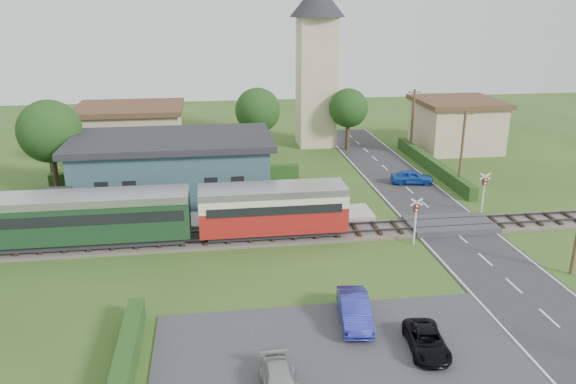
{
  "coord_description": "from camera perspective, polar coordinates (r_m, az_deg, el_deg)",
  "views": [
    {
      "loc": [
        -6.9,
        -33.66,
        15.48
      ],
      "look_at": [
        -1.56,
        4.0,
        2.6
      ],
      "focal_mm": 35.0,
      "sensor_mm": 36.0,
      "label": 1
    }
  ],
  "objects": [
    {
      "name": "ground",
      "position": [
        37.69,
        3.22,
        -5.57
      ],
      "size": [
        120.0,
        120.0,
        0.0
      ],
      "primitive_type": "plane",
      "color": "#2D4C19"
    },
    {
      "name": "railway_track",
      "position": [
        39.44,
        2.66,
        -4.24
      ],
      "size": [
        76.0,
        3.2,
        0.49
      ],
      "color": "#4C443D",
      "rests_on": "ground"
    },
    {
      "name": "road",
      "position": [
        40.71,
        17.21,
        -4.49
      ],
      "size": [
        6.0,
        70.0,
        0.05
      ],
      "primitive_type": "cube",
      "color": "#28282B",
      "rests_on": "ground"
    },
    {
      "name": "car_park",
      "position": [
        27.15,
        5.07,
        -16.04
      ],
      "size": [
        17.0,
        9.0,
        0.08
      ],
      "primitive_type": "cube",
      "color": "#333335",
      "rests_on": "ground"
    },
    {
      "name": "crossing_deck",
      "position": [
        42.31,
        16.12,
        -3.2
      ],
      "size": [
        6.2,
        3.4,
        0.45
      ],
      "primitive_type": "cube",
      "color": "#333335",
      "rests_on": "ground"
    },
    {
      "name": "platform",
      "position": [
        41.87,
        -11.76,
        -3.07
      ],
      "size": [
        30.0,
        3.0,
        0.45
      ],
      "primitive_type": "cube",
      "color": "gray",
      "rests_on": "ground"
    },
    {
      "name": "equipment_hut",
      "position": [
        42.69,
        -22.67,
        -1.56
      ],
      "size": [
        2.3,
        2.3,
        2.55
      ],
      "color": "#BFB890",
      "rests_on": "platform"
    },
    {
      "name": "station_building",
      "position": [
        46.56,
        -11.58,
        2.38
      ],
      "size": [
        16.0,
        9.0,
        5.3
      ],
      "color": "#2B535F",
      "rests_on": "ground"
    },
    {
      "name": "train",
      "position": [
        40.15,
        -26.11,
        -2.63
      ],
      "size": [
        43.2,
        2.9,
        3.4
      ],
      "color": "#232328",
      "rests_on": "ground"
    },
    {
      "name": "church_tower",
      "position": [
        63.02,
        2.93,
        13.91
      ],
      "size": [
        6.0,
        6.0,
        17.6
      ],
      "color": "#BFB890",
      "rests_on": "ground"
    },
    {
      "name": "house_west",
      "position": [
        60.57,
        -15.65,
        5.92
      ],
      "size": [
        10.8,
        8.8,
        5.5
      ],
      "color": "tan",
      "rests_on": "ground"
    },
    {
      "name": "house_east",
      "position": [
        64.88,
        16.72,
        6.65
      ],
      "size": [
        8.8,
        8.8,
        5.5
      ],
      "color": "tan",
      "rests_on": "ground"
    },
    {
      "name": "hedge_carpark",
      "position": [
        26.6,
        -16.14,
        -16.15
      ],
      "size": [
        0.8,
        9.0,
        1.2
      ],
      "primitive_type": "cube",
      "color": "#193814",
      "rests_on": "ground"
    },
    {
      "name": "hedge_roadside",
      "position": [
        55.97,
        14.42,
        2.69
      ],
      "size": [
        0.8,
        18.0,
        1.2
      ],
      "primitive_type": "cube",
      "color": "#193814",
      "rests_on": "ground"
    },
    {
      "name": "hedge_station",
      "position": [
        51.45,
        -11.18,
        1.59
      ],
      "size": [
        22.0,
        0.8,
        1.3
      ],
      "primitive_type": "cube",
      "color": "#193814",
      "rests_on": "ground"
    },
    {
      "name": "tree_a",
      "position": [
        50.45,
        -23.05,
        5.67
      ],
      "size": [
        5.2,
        5.2,
        8.0
      ],
      "color": "#332316",
      "rests_on": "ground"
    },
    {
      "name": "tree_b",
      "position": [
        57.83,
        -3.1,
        8.26
      ],
      "size": [
        4.6,
        4.6,
        7.34
      ],
      "color": "#332316",
      "rests_on": "ground"
    },
    {
      "name": "tree_c",
      "position": [
        61.49,
        6.16,
        8.46
      ],
      "size": [
        4.2,
        4.2,
        6.78
      ],
      "color": "#332316",
      "rests_on": "ground"
    },
    {
      "name": "utility_pole_c",
      "position": [
        49.92,
        17.25,
        4.13
      ],
      "size": [
        1.4,
        0.22,
        7.0
      ],
      "color": "#473321",
      "rests_on": "ground"
    },
    {
      "name": "utility_pole_d",
      "position": [
        60.7,
        12.54,
        7.01
      ],
      "size": [
        1.4,
        0.22,
        7.0
      ],
      "color": "#473321",
      "rests_on": "ground"
    },
    {
      "name": "crossing_signal_near",
      "position": [
        38.22,
        12.86,
        -2.21
      ],
      "size": [
        0.84,
        0.28,
        3.28
      ],
      "color": "silver",
      "rests_on": "ground"
    },
    {
      "name": "crossing_signal_far",
      "position": [
        45.24,
        19.31,
        0.48
      ],
      "size": [
        0.84,
        0.28,
        3.28
      ],
      "color": "silver",
      "rests_on": "ground"
    },
    {
      "name": "streetlamp_west",
      "position": [
        57.12,
        -23.26,
        4.6
      ],
      "size": [
        0.3,
        0.3,
        5.15
      ],
      "color": "#3F3F47",
      "rests_on": "ground"
    },
    {
      "name": "streetlamp_east",
      "position": [
        66.02,
        12.49,
        7.41
      ],
      "size": [
        0.3,
        0.3,
        5.15
      ],
      "color": "#3F3F47",
      "rests_on": "ground"
    },
    {
      "name": "car_on_road",
      "position": [
        51.35,
        12.47,
        1.51
      ],
      "size": [
        3.93,
        2.16,
        1.26
      ],
      "primitive_type": "imported",
      "rotation": [
        0.0,
        0.0,
        1.38
      ],
      "color": "#1445A5",
      "rests_on": "road"
    },
    {
      "name": "car_park_blue",
      "position": [
        29.1,
        6.77,
        -11.81
      ],
      "size": [
        1.95,
        4.31,
        1.37
      ],
      "primitive_type": "imported",
      "rotation": [
        0.0,
        0.0,
        -0.12
      ],
      "color": "navy",
      "rests_on": "car_park"
    },
    {
      "name": "car_park_silver",
      "position": [
        24.38,
        -0.85,
        -18.9
      ],
      "size": [
        1.49,
        3.63,
        1.05
      ],
      "primitive_type": "imported",
      "rotation": [
        0.0,
        0.0,
        0.01
      ],
      "color": "#A6A6A6",
      "rests_on": "car_park"
    },
    {
      "name": "car_park_dark",
      "position": [
        27.69,
        13.9,
        -14.48
      ],
      "size": [
        2.03,
        3.72,
        0.99
      ],
      "primitive_type": "imported",
      "rotation": [
        0.0,
        0.0,
        -0.11
      ],
      "color": "black",
      "rests_on": "car_park"
    },
    {
      "name": "pedestrian_near",
      "position": [
        41.82,
        -1.33,
        -1.09
      ],
      "size": [
        0.64,
        0.43,
        1.73
      ],
      "primitive_type": "imported",
      "rotation": [
        0.0,
        0.0,
        3.11
      ],
      "color": "gray",
      "rests_on": "platform"
    },
    {
      "name": "pedestrian_far",
      "position": [
        42.24,
        -20.48,
        -2.11
      ],
      "size": [
        0.89,
        1.01,
        1.74
      ],
      "primitive_type": "imported",
      "rotation": [
        0.0,
        0.0,
        1.89
      ],
      "color": "gray",
      "rests_on": "platform"
    }
  ]
}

